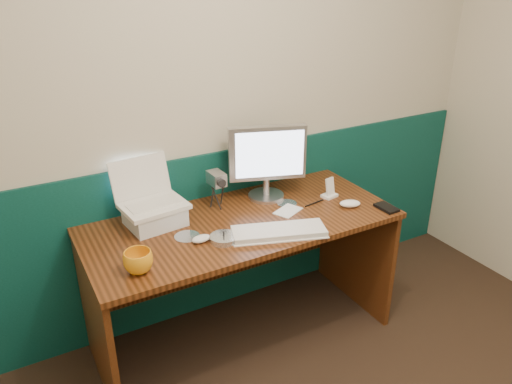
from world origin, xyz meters
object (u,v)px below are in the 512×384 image
laptop (152,185)px  camcorder (217,192)px  monitor (266,162)px  keyboard (279,232)px  mug (138,262)px  desk (243,281)px

laptop → camcorder: size_ratio=1.68×
laptop → monitor: size_ratio=0.72×
monitor → keyboard: size_ratio=0.93×
mug → camcorder: (0.56, 0.40, 0.04)m
monitor → camcorder: 0.32m
desk → keyboard: size_ratio=3.54×
monitor → laptop: bearing=-160.3°
keyboard → mug: (-0.69, 0.02, 0.04)m
laptop → monitor: monitor is taller
camcorder → monitor: bearing=-6.3°
monitor → mug: monitor is taller
laptop → keyboard: bearing=-45.2°
keyboard → laptop: bearing=160.2°
desk → laptop: bearing=156.7°
desk → mug: bearing=-161.3°
mug → laptop: bearing=62.1°
laptop → mug: 0.46m
mug → monitor: bearing=24.4°
desk → monitor: size_ratio=3.79×
monitor → mug: 0.95m
laptop → keyboard: size_ratio=0.68×
laptop → mug: laptop is taller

